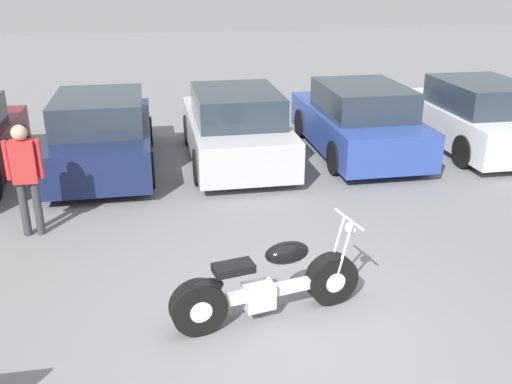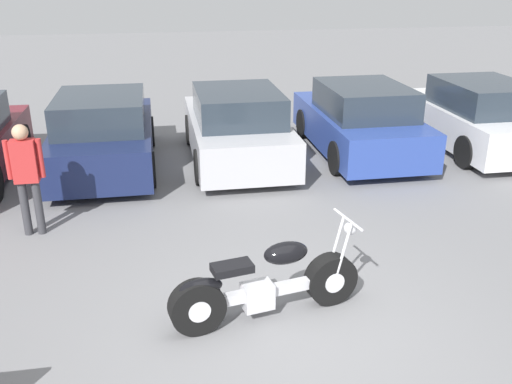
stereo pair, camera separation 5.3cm
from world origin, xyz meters
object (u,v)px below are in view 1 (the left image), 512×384
(parked_car_navy, at_px, (102,134))
(parked_car_silver, at_px, (235,128))
(motorcycle, at_px, (265,286))
(person_standing, at_px, (25,171))
(parked_car_blue, at_px, (358,121))
(parked_car_white, at_px, (474,116))

(parked_car_navy, bearing_deg, parked_car_silver, 0.15)
(motorcycle, xyz_separation_m, person_standing, (-2.95, 2.71, 0.60))
(parked_car_navy, distance_m, parked_car_blue, 5.20)
(parked_car_silver, bearing_deg, motorcycle, -95.17)
(motorcycle, relative_size, person_standing, 1.33)
(parked_car_blue, bearing_deg, parked_car_silver, -178.82)
(motorcycle, xyz_separation_m, parked_car_silver, (0.50, 5.57, 0.29))
(motorcycle, bearing_deg, parked_car_silver, 84.83)
(motorcycle, xyz_separation_m, parked_car_navy, (-2.10, 5.56, 0.29))
(parked_car_navy, height_order, parked_car_silver, same)
(parked_car_blue, distance_m, person_standing, 6.73)
(parked_car_blue, height_order, person_standing, person_standing)
(parked_car_navy, xyz_separation_m, parked_car_blue, (5.20, 0.06, 0.00))
(parked_car_navy, relative_size, parked_car_white, 1.00)
(motorcycle, height_order, parked_car_blue, parked_car_blue)
(parked_car_navy, xyz_separation_m, person_standing, (-0.85, -2.85, 0.31))
(motorcycle, xyz_separation_m, parked_car_blue, (3.11, 5.62, 0.29))
(parked_car_blue, xyz_separation_m, parked_car_white, (2.60, -0.08, 0.00))
(parked_car_silver, height_order, parked_car_blue, same)
(person_standing, bearing_deg, parked_car_navy, 73.32)
(motorcycle, distance_m, parked_car_silver, 5.60)
(motorcycle, bearing_deg, parked_car_navy, 110.67)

